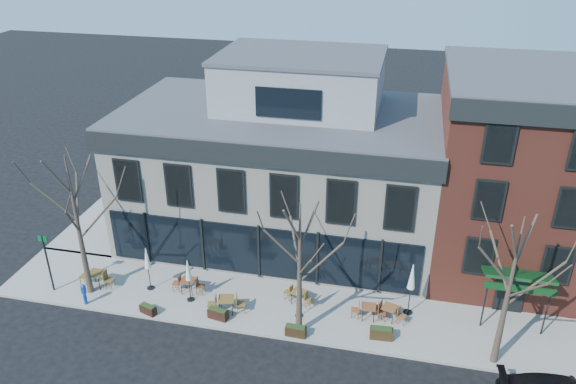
# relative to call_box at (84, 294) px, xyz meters

# --- Properties ---
(ground) EXTENTS (120.00, 120.00, 0.00)m
(ground) POSITION_rel_call_box_xyz_m (8.19, 4.20, -0.80)
(ground) COLOR black
(ground) RESTS_ON ground
(sidewalk_front) EXTENTS (33.50, 4.70, 0.15)m
(sidewalk_front) POSITION_rel_call_box_xyz_m (11.44, 2.05, -0.72)
(sidewalk_front) COLOR gray
(sidewalk_front) RESTS_ON ground
(sidewalk_side) EXTENTS (4.50, 12.00, 0.15)m
(sidewalk_side) POSITION_rel_call_box_xyz_m (-3.06, 10.20, -0.72)
(sidewalk_side) COLOR gray
(sidewalk_side) RESTS_ON ground
(corner_building) EXTENTS (18.39, 10.39, 11.10)m
(corner_building) POSITION_rel_call_box_xyz_m (8.26, 9.27, 3.93)
(corner_building) COLOR silver
(corner_building) RESTS_ON ground
(red_brick_building) EXTENTS (8.20, 11.78, 11.18)m
(red_brick_building) POSITION_rel_call_box_xyz_m (21.19, 9.18, 4.84)
(red_brick_building) COLOR brown
(red_brick_building) RESTS_ON ground
(tree_corner) EXTENTS (3.93, 3.98, 7.92)m
(tree_corner) POSITION_rel_call_box_xyz_m (-0.30, 1.00, 3.45)
(tree_corner) COLOR #382B21
(tree_corner) RESTS_ON sidewalk_front
(tree_mid) EXTENTS (3.50, 3.55, 7.04)m
(tree_mid) POSITION_rel_call_box_xyz_m (11.20, 0.30, 2.99)
(tree_mid) COLOR #382B21
(tree_mid) RESTS_ON sidewalk_front
(tree_right) EXTENTS (3.72, 3.77, 7.48)m
(tree_right) POSITION_rel_call_box_xyz_m (20.20, 0.30, 3.22)
(tree_right) COLOR #382B21
(tree_right) RESTS_ON sidewalk_front
(sign_pole) EXTENTS (0.50, 0.10, 3.40)m
(sign_pole) POSITION_rel_call_box_xyz_m (-2.31, 0.70, 1.28)
(sign_pole) COLOR black
(sign_pole) RESTS_ON sidewalk_front
(call_box) EXTENTS (0.24, 0.24, 1.22)m
(call_box) POSITION_rel_call_box_xyz_m (0.00, 0.00, 0.00)
(call_box) COLOR #0D3EAB
(call_box) RESTS_ON sidewalk_front
(cafe_set_0) EXTENTS (1.98, 0.80, 1.04)m
(cafe_set_0) POSITION_rel_call_box_xyz_m (-0.20, 1.55, -0.11)
(cafe_set_0) COLOR brown
(cafe_set_0) RESTS_ON sidewalk_front
(cafe_set_1) EXTENTS (1.79, 0.72, 0.95)m
(cafe_set_1) POSITION_rel_call_box_xyz_m (4.83, 2.11, -0.16)
(cafe_set_1) COLOR brown
(cafe_set_1) RESTS_ON sidewalk_front
(cafe_set_2) EXTENTS (1.99, 0.94, 1.02)m
(cafe_set_2) POSITION_rel_call_box_xyz_m (7.32, 0.96, -0.12)
(cafe_set_2) COLOR brown
(cafe_set_2) RESTS_ON sidewalk_front
(cafe_set_3) EXTENTS (1.72, 0.94, 0.88)m
(cafe_set_3) POSITION_rel_call_box_xyz_m (10.72, 2.47, -0.19)
(cafe_set_3) COLOR brown
(cafe_set_3) RESTS_ON sidewalk_front
(cafe_set_4) EXTENTS (1.76, 0.74, 0.92)m
(cafe_set_4) POSITION_rel_call_box_xyz_m (14.36, 2.00, -0.17)
(cafe_set_4) COLOR brown
(cafe_set_4) RESTS_ON sidewalk_front
(cafe_set_5) EXTENTS (1.79, 0.96, 0.92)m
(cafe_set_5) POSITION_rel_call_box_xyz_m (15.37, 2.18, -0.18)
(cafe_set_5) COLOR brown
(cafe_set_5) RESTS_ON sidewalk_front
(umbrella_0) EXTENTS (0.41, 0.41, 2.56)m
(umbrella_0) POSITION_rel_call_box_xyz_m (2.70, 1.95, 1.16)
(umbrella_0) COLOR black
(umbrella_0) RESTS_ON sidewalk_front
(umbrella_1) EXTENTS (0.40, 0.40, 2.47)m
(umbrella_1) POSITION_rel_call_box_xyz_m (5.17, 1.48, 1.09)
(umbrella_1) COLOR black
(umbrella_1) RESTS_ON sidewalk_front
(umbrella_3) EXTENTS (0.40, 0.40, 2.53)m
(umbrella_3) POSITION_rel_call_box_xyz_m (10.96, 1.44, 1.14)
(umbrella_3) COLOR black
(umbrella_3) RESTS_ON sidewalk_front
(umbrella_4) EXTENTS (0.47, 0.47, 2.93)m
(umbrella_4) POSITION_rel_call_box_xyz_m (16.29, 2.88, 1.42)
(umbrella_4) COLOR black
(umbrella_4) RESTS_ON sidewalk_front
(planter_0) EXTENTS (0.95, 0.62, 0.49)m
(planter_0) POSITION_rel_call_box_xyz_m (3.48, 0.00, -0.40)
(planter_0) COLOR black
(planter_0) RESTS_ON sidewalk_front
(planter_1) EXTENTS (1.07, 0.58, 0.57)m
(planter_1) POSITION_rel_call_box_xyz_m (7.05, 0.39, -0.37)
(planter_1) COLOR black
(planter_1) RESTS_ON sidewalk_front
(planter_2) EXTENTS (1.01, 0.43, 0.56)m
(planter_2) POSITION_rel_call_box_xyz_m (11.10, 0.00, -0.37)
(planter_2) COLOR #2F1F0F
(planter_2) RESTS_ON sidewalk_front
(planter_3) EXTENTS (1.11, 0.51, 0.61)m
(planter_3) POSITION_rel_call_box_xyz_m (15.10, 0.70, -0.35)
(planter_3) COLOR #312310
(planter_3) RESTS_ON sidewalk_front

